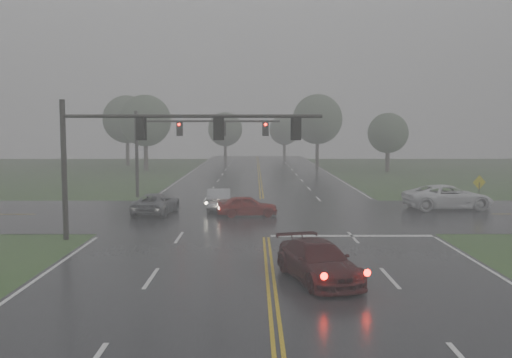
{
  "coord_description": "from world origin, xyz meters",
  "views": [
    {
      "loc": [
        -0.61,
        -15.03,
        5.66
      ],
      "look_at": [
        -0.52,
        16.0,
        2.88
      ],
      "focal_mm": 40.0,
      "sensor_mm": 36.0,
      "label": 1
    }
  ],
  "objects_px": {
    "car_grey": "(156,214)",
    "signal_gantry_far": "(181,137)",
    "sedan_maroon": "(318,281)",
    "sedan_silver": "(219,210)",
    "signal_gantry_near": "(144,141)",
    "sedan_red": "(247,216)",
    "pickup_white": "(448,209)"
  },
  "relations": [
    {
      "from": "car_grey",
      "to": "sedan_silver",
      "type": "bearing_deg",
      "value": -147.61
    },
    {
      "from": "car_grey",
      "to": "signal_gantry_far",
      "type": "distance_m",
      "value": 10.44
    },
    {
      "from": "sedan_red",
      "to": "signal_gantry_near",
      "type": "distance_m",
      "value": 10.39
    },
    {
      "from": "sedan_maroon",
      "to": "signal_gantry_near",
      "type": "relative_size",
      "value": 0.38
    },
    {
      "from": "pickup_white",
      "to": "sedan_maroon",
      "type": "bearing_deg",
      "value": 143.26
    },
    {
      "from": "sedan_silver",
      "to": "pickup_white",
      "type": "distance_m",
      "value": 15.98
    },
    {
      "from": "sedan_silver",
      "to": "signal_gantry_near",
      "type": "distance_m",
      "value": 12.08
    },
    {
      "from": "sedan_maroon",
      "to": "signal_gantry_far",
      "type": "bearing_deg",
      "value": 91.78
    },
    {
      "from": "sedan_maroon",
      "to": "pickup_white",
      "type": "distance_m",
      "value": 21.76
    },
    {
      "from": "sedan_red",
      "to": "car_grey",
      "type": "xyz_separation_m",
      "value": [
        -6.02,
        1.05,
        0.0
      ]
    },
    {
      "from": "sedan_red",
      "to": "pickup_white",
      "type": "xyz_separation_m",
      "value": [
        13.98,
        3.15,
        0.0
      ]
    },
    {
      "from": "sedan_maroon",
      "to": "sedan_silver",
      "type": "height_order",
      "value": "sedan_silver"
    },
    {
      "from": "sedan_maroon",
      "to": "sedan_silver",
      "type": "distance_m",
      "value": 19.15
    },
    {
      "from": "signal_gantry_near",
      "to": "pickup_white",
      "type": "bearing_deg",
      "value": 29.37
    },
    {
      "from": "car_grey",
      "to": "signal_gantry_far",
      "type": "bearing_deg",
      "value": -86.46
    },
    {
      "from": "sedan_red",
      "to": "pickup_white",
      "type": "height_order",
      "value": "pickup_white"
    },
    {
      "from": "sedan_maroon",
      "to": "car_grey",
      "type": "xyz_separation_m",
      "value": [
        -8.85,
        16.58,
        0.0
      ]
    },
    {
      "from": "sedan_maroon",
      "to": "sedan_red",
      "type": "height_order",
      "value": "sedan_maroon"
    },
    {
      "from": "sedan_maroon",
      "to": "car_grey",
      "type": "bearing_deg",
      "value": 101.89
    },
    {
      "from": "car_grey",
      "to": "pickup_white",
      "type": "xyz_separation_m",
      "value": [
        20.0,
        2.11,
        0.0
      ]
    },
    {
      "from": "sedan_red",
      "to": "signal_gantry_far",
      "type": "xyz_separation_m",
      "value": [
        -5.54,
        10.24,
        4.93
      ]
    },
    {
      "from": "sedan_maroon",
      "to": "signal_gantry_near",
      "type": "bearing_deg",
      "value": 118.58
    },
    {
      "from": "sedan_red",
      "to": "sedan_silver",
      "type": "relative_size",
      "value": 0.86
    },
    {
      "from": "car_grey",
      "to": "signal_gantry_near",
      "type": "xyz_separation_m",
      "value": [
        0.94,
        -8.62,
        4.99
      ]
    },
    {
      "from": "sedan_maroon",
      "to": "signal_gantry_near",
      "type": "height_order",
      "value": "signal_gantry_near"
    },
    {
      "from": "sedan_red",
      "to": "signal_gantry_near",
      "type": "height_order",
      "value": "signal_gantry_near"
    },
    {
      "from": "car_grey",
      "to": "sedan_red",
      "type": "bearing_deg",
      "value": 176.7
    },
    {
      "from": "sedan_silver",
      "to": "car_grey",
      "type": "height_order",
      "value": "sedan_silver"
    },
    {
      "from": "signal_gantry_near",
      "to": "signal_gantry_far",
      "type": "relative_size",
      "value": 1.11
    },
    {
      "from": "sedan_silver",
      "to": "signal_gantry_near",
      "type": "relative_size",
      "value": 0.34
    },
    {
      "from": "sedan_red",
      "to": "pickup_white",
      "type": "bearing_deg",
      "value": -83.45
    },
    {
      "from": "sedan_silver",
      "to": "sedan_maroon",
      "type": "bearing_deg",
      "value": 101.68
    }
  ]
}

